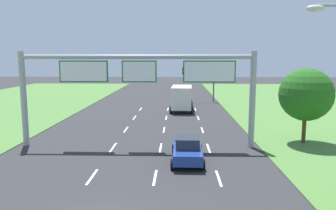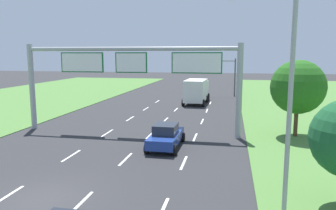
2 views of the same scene
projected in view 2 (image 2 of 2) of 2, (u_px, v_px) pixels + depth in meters
ground_plane at (42, 200)px, 14.00m from camera, size 200.00×200.00×0.00m
lane_dashes_inner_left at (71, 156)px, 20.15m from camera, size 0.14×50.40×0.01m
lane_dashes_inner_right at (126, 159)px, 19.50m from camera, size 0.14×50.40×0.01m
lane_dashes_slip at (184, 163)px, 18.84m from camera, size 0.14×50.40×0.01m
car_lead_silver at (166, 136)px, 21.87m from camera, size 2.07×4.40×1.61m
box_truck at (197, 90)px, 41.67m from camera, size 2.89×7.37×3.06m
sign_gantry at (131, 70)px, 25.25m from camera, size 17.24×0.44×7.00m
traffic_light_mast at (222, 70)px, 48.37m from camera, size 4.76×0.49×5.60m
street_lamp at (280, 84)px, 12.04m from camera, size 2.61×0.32×8.50m
roadside_tree_mid at (298, 87)px, 24.20m from camera, size 4.01×4.01×5.80m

